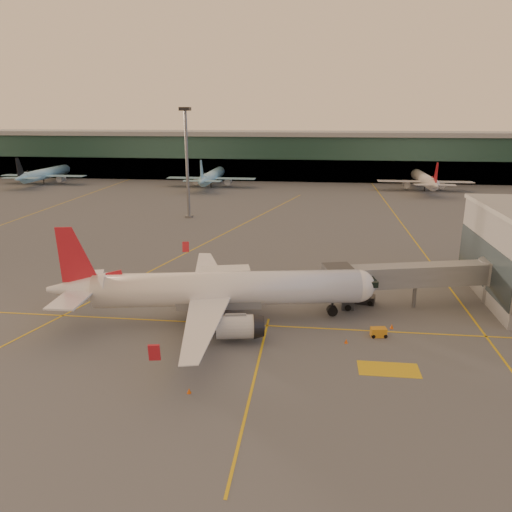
# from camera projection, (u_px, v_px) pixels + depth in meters

# --- Properties ---
(ground) EXTENTS (600.00, 600.00, 0.00)m
(ground) POSITION_uv_depth(u_px,v_px,m) (218.00, 342.00, 55.26)
(ground) COLOR #4C4F54
(ground) RESTS_ON ground
(taxi_markings) EXTENTS (100.12, 173.00, 0.01)m
(taxi_markings) POSITION_uv_depth(u_px,v_px,m) (225.00, 241.00, 98.53)
(taxi_markings) COLOR gold
(taxi_markings) RESTS_ON ground
(terminal) EXTENTS (400.00, 20.00, 17.60)m
(terminal) POSITION_uv_depth(u_px,v_px,m) (290.00, 155.00, 188.05)
(terminal) COLOR #19382D
(terminal) RESTS_ON ground
(mast_west_near) EXTENTS (2.40, 2.40, 25.60)m
(mast_west_near) POSITION_uv_depth(u_px,v_px,m) (187.00, 155.00, 116.37)
(mast_west_near) COLOR slate
(mast_west_near) RESTS_ON ground
(distant_aircraft_row) EXTENTS (290.00, 34.00, 13.00)m
(distant_aircraft_row) POSITION_uv_depth(u_px,v_px,m) (224.00, 187.00, 170.21)
(distant_aircraft_row) COLOR #8BCAE9
(distant_aircraft_row) RESTS_ON ground
(main_airplane) EXTENTS (39.28, 35.64, 11.90)m
(main_airplane) POSITION_uv_depth(u_px,v_px,m) (217.00, 290.00, 59.99)
(main_airplane) COLOR white
(main_airplane) RESTS_ON ground
(jet_bridge) EXTENTS (24.94, 9.12, 5.88)m
(jet_bridge) POSITION_uv_depth(u_px,v_px,m) (426.00, 277.00, 64.36)
(jet_bridge) COLOR slate
(jet_bridge) RESTS_ON ground
(catering_truck) EXTENTS (6.92, 4.17, 5.01)m
(catering_truck) POSITION_uv_depth(u_px,v_px,m) (226.00, 284.00, 65.30)
(catering_truck) COLOR red
(catering_truck) RESTS_ON ground
(gpu_cart) EXTENTS (1.92, 1.34, 1.03)m
(gpu_cart) POSITION_uv_depth(u_px,v_px,m) (379.00, 332.00, 56.46)
(gpu_cart) COLOR orange
(gpu_cart) RESTS_ON ground
(pushback_tug) EXTENTS (3.57, 2.41, 1.69)m
(pushback_tug) POSITION_uv_depth(u_px,v_px,m) (362.00, 298.00, 66.44)
(pushback_tug) COLOR black
(pushback_tug) RESTS_ON ground
(cone_nose) EXTENTS (0.44, 0.44, 0.55)m
(cone_nose) POSITION_uv_depth(u_px,v_px,m) (392.00, 326.00, 58.62)
(cone_nose) COLOR #DF550B
(cone_nose) RESTS_ON ground
(cone_tail) EXTENTS (0.46, 0.46, 0.59)m
(cone_tail) POSITION_uv_depth(u_px,v_px,m) (69.00, 306.00, 64.65)
(cone_tail) COLOR #DF550B
(cone_tail) RESTS_ON ground
(cone_wing_right) EXTENTS (0.39, 0.39, 0.50)m
(cone_wing_right) POSITION_uv_depth(u_px,v_px,m) (189.00, 391.00, 45.12)
(cone_wing_right) COLOR #DF550B
(cone_wing_right) RESTS_ON ground
(cone_wing_left) EXTENTS (0.46, 0.46, 0.58)m
(cone_wing_left) POSITION_uv_depth(u_px,v_px,m) (230.00, 271.00, 79.20)
(cone_wing_left) COLOR #DF550B
(cone_wing_left) RESTS_ON ground
(cone_fwd) EXTENTS (0.39, 0.39, 0.50)m
(cone_fwd) POSITION_uv_depth(u_px,v_px,m) (346.00, 341.00, 54.90)
(cone_fwd) COLOR #DF550B
(cone_fwd) RESTS_ON ground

